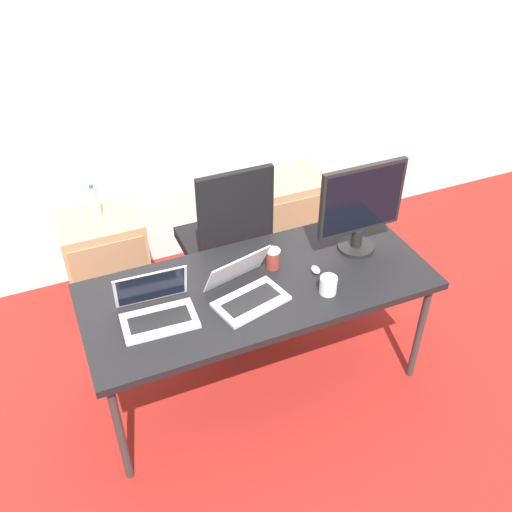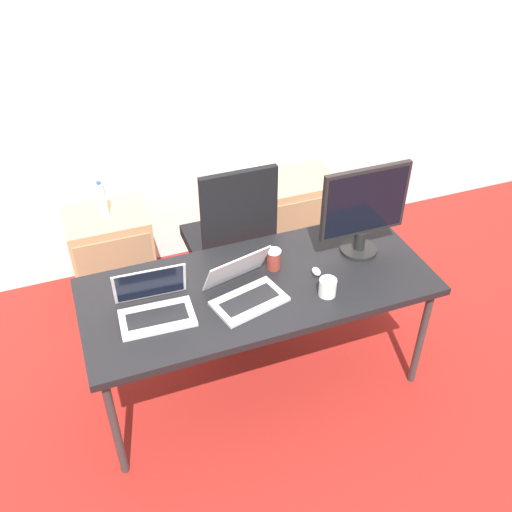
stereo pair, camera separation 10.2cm
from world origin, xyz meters
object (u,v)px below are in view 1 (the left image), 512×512
(cabinet_right, at_px, (288,213))
(mouse, at_px, (316,270))
(laptop_left, at_px, (246,290))
(coffee_cup_white, at_px, (328,285))
(water_bottle, at_px, (94,203))
(monitor, at_px, (361,207))
(office_chair, at_px, (226,255))
(coffee_cup_brown, at_px, (273,259))
(cabinet_left, at_px, (105,256))
(laptop_right, at_px, (157,309))

(cabinet_right, relative_size, mouse, 9.29)
(laptop_left, xyz_separation_m, coffee_cup_white, (0.38, -0.13, 0.00))
(water_bottle, distance_m, monitor, 1.64)
(mouse, bearing_deg, monitor, 18.32)
(cabinet_right, xyz_separation_m, mouse, (-0.41, -1.15, 0.44))
(office_chair, height_order, mouse, office_chair)
(mouse, relative_size, coffee_cup_white, 0.68)
(coffee_cup_brown, bearing_deg, office_chair, 96.17)
(cabinet_left, bearing_deg, water_bottle, 90.00)
(coffee_cup_white, bearing_deg, office_chair, 105.13)
(cabinet_left, xyz_separation_m, water_bottle, (0.00, 0.00, 0.41))
(laptop_right, bearing_deg, coffee_cup_brown, 10.95)
(office_chair, height_order, monitor, monitor)
(water_bottle, bearing_deg, coffee_cup_white, -55.43)
(mouse, distance_m, coffee_cup_white, 0.17)
(laptop_left, bearing_deg, mouse, 5.51)
(cabinet_right, bearing_deg, cabinet_left, 180.00)
(water_bottle, distance_m, mouse, 1.48)
(cabinet_left, bearing_deg, monitor, -40.62)
(cabinet_left, height_order, mouse, mouse)
(monitor, bearing_deg, office_chair, 133.28)
(cabinet_right, relative_size, coffee_cup_white, 6.36)
(mouse, xyz_separation_m, coffee_cup_white, (-0.02, -0.16, 0.03))
(office_chair, xyz_separation_m, laptop_right, (-0.59, -0.68, 0.34))
(office_chair, distance_m, coffee_cup_white, 0.94)
(monitor, relative_size, coffee_cup_white, 5.44)
(cabinet_left, bearing_deg, laptop_right, -85.72)
(cabinet_left, relative_size, water_bottle, 2.43)
(office_chair, relative_size, laptop_left, 2.87)
(cabinet_right, bearing_deg, office_chair, -144.44)
(office_chair, height_order, water_bottle, office_chair)
(mouse, height_order, coffee_cup_brown, coffee_cup_brown)
(coffee_cup_white, bearing_deg, laptop_left, 161.96)
(mouse, xyz_separation_m, coffee_cup_brown, (-0.19, 0.12, 0.04))
(cabinet_right, relative_size, water_bottle, 2.43)
(cabinet_left, bearing_deg, laptop_left, -66.26)
(water_bottle, xyz_separation_m, laptop_left, (0.52, -1.19, 0.06))
(water_bottle, relative_size, coffee_cup_white, 2.62)
(laptop_right, distance_m, coffee_cup_brown, 0.67)
(monitor, bearing_deg, water_bottle, 139.32)
(cabinet_right, relative_size, laptop_right, 1.66)
(water_bottle, bearing_deg, office_chair, -34.86)
(water_bottle, bearing_deg, cabinet_right, -0.09)
(cabinet_right, xyz_separation_m, laptop_right, (-1.25, -1.15, 0.47))
(office_chair, height_order, coffee_cup_brown, office_chair)
(cabinet_right, xyz_separation_m, laptop_left, (-0.82, -1.19, 0.47))
(cabinet_right, xyz_separation_m, coffee_cup_white, (-0.43, -1.32, 0.47))
(cabinet_left, relative_size, monitor, 1.17)
(office_chair, bearing_deg, cabinet_left, 145.26)
(laptop_left, height_order, mouse, laptop_left)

